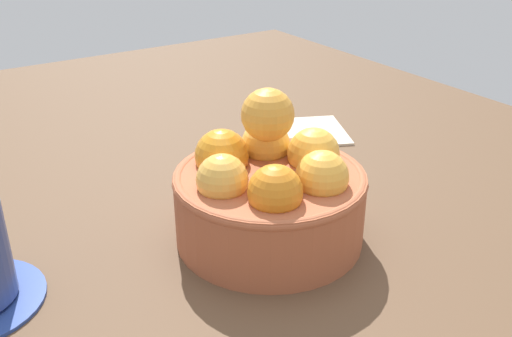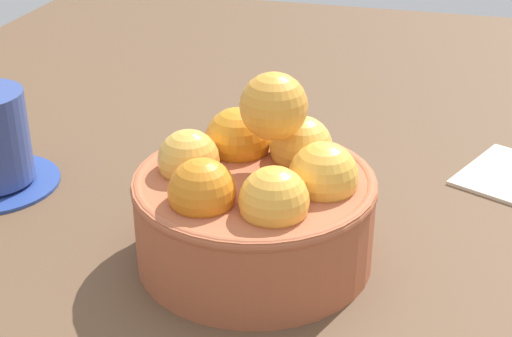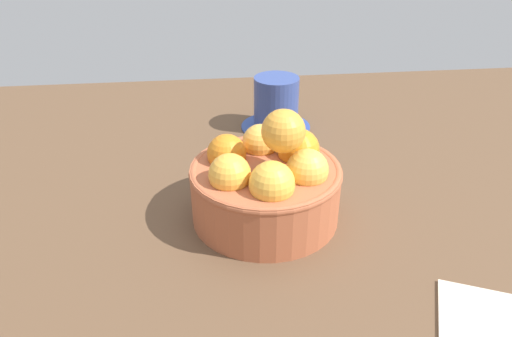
# 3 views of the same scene
# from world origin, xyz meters

# --- Properties ---
(ground_plane) EXTENTS (1.41, 1.00, 0.05)m
(ground_plane) POSITION_xyz_m (0.00, 0.00, -0.02)
(ground_plane) COLOR brown
(terracotta_bowl) EXTENTS (0.17, 0.17, 0.14)m
(terracotta_bowl) POSITION_xyz_m (0.00, -0.00, 0.05)
(terracotta_bowl) COLOR #AD5938
(terracotta_bowl) RESTS_ON ground_plane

